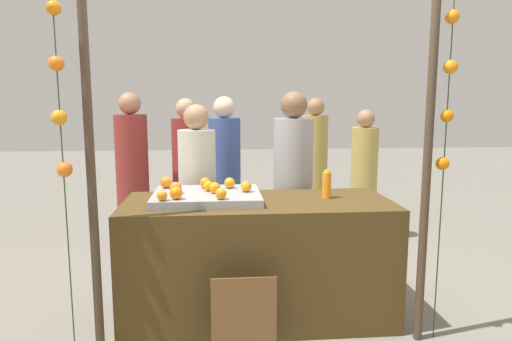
% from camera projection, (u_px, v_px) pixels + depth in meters
% --- Properties ---
extents(ground_plane, '(24.00, 24.00, 0.00)m').
position_uv_depth(ground_plane, '(258.00, 315.00, 3.47)').
color(ground_plane, gray).
extents(stall_counter, '(1.95, 0.82, 0.89)m').
position_uv_depth(stall_counter, '(258.00, 259.00, 3.40)').
color(stall_counter, '#4C3819').
rests_on(stall_counter, ground_plane).
extents(orange_tray, '(0.77, 0.62, 0.06)m').
position_uv_depth(orange_tray, '(207.00, 196.00, 3.33)').
color(orange_tray, '#9EA0A5').
rests_on(orange_tray, stall_counter).
extents(orange_0, '(0.09, 0.09, 0.09)m').
position_uv_depth(orange_0, '(166.00, 182.00, 3.49)').
color(orange_0, orange).
rests_on(orange_0, orange_tray).
extents(orange_1, '(0.09, 0.09, 0.09)m').
position_uv_depth(orange_1, '(176.00, 193.00, 3.09)').
color(orange_1, orange).
rests_on(orange_1, orange_tray).
extents(orange_2, '(0.08, 0.08, 0.08)m').
position_uv_depth(orange_2, '(221.00, 194.00, 3.09)').
color(orange_2, orange).
rests_on(orange_2, orange_tray).
extents(orange_3, '(0.08, 0.08, 0.08)m').
position_uv_depth(orange_3, '(205.00, 183.00, 3.48)').
color(orange_3, orange).
rests_on(orange_3, orange_tray).
extents(orange_4, '(0.08, 0.08, 0.08)m').
position_uv_depth(orange_4, '(208.00, 186.00, 3.37)').
color(orange_4, orange).
rests_on(orange_4, orange_tray).
extents(orange_5, '(0.08, 0.08, 0.08)m').
position_uv_depth(orange_5, '(246.00, 187.00, 3.34)').
color(orange_5, orange).
rests_on(orange_5, orange_tray).
extents(orange_6, '(0.08, 0.08, 0.08)m').
position_uv_depth(orange_6, '(230.00, 183.00, 3.49)').
color(orange_6, orange).
rests_on(orange_6, orange_tray).
extents(orange_7, '(0.09, 0.09, 0.09)m').
position_uv_depth(orange_7, '(176.00, 188.00, 3.27)').
color(orange_7, orange).
rests_on(orange_7, orange_tray).
extents(orange_8, '(0.07, 0.07, 0.07)m').
position_uv_depth(orange_8, '(162.00, 196.00, 3.04)').
color(orange_8, orange).
rests_on(orange_8, orange_tray).
extents(orange_9, '(0.08, 0.08, 0.08)m').
position_uv_depth(orange_9, '(215.00, 188.00, 3.29)').
color(orange_9, orange).
rests_on(orange_9, orange_tray).
extents(juice_bottle, '(0.07, 0.07, 0.21)m').
position_uv_depth(juice_bottle, '(327.00, 185.00, 3.40)').
color(juice_bottle, orange).
rests_on(juice_bottle, stall_counter).
extents(chalkboard_sign, '(0.40, 0.03, 0.56)m').
position_uv_depth(chalkboard_sign, '(244.00, 321.00, 2.80)').
color(chalkboard_sign, brown).
rests_on(chalkboard_sign, ground_plane).
extents(vendor_left, '(0.32, 0.32, 1.58)m').
position_uv_depth(vendor_left, '(198.00, 203.00, 3.92)').
color(vendor_left, beige).
rests_on(vendor_left, ground_plane).
extents(vendor_right, '(0.34, 0.34, 1.69)m').
position_uv_depth(vendor_right, '(293.00, 196.00, 3.97)').
color(vendor_right, '#99999E').
rests_on(vendor_right, ground_plane).
extents(crowd_person_0, '(0.34, 0.34, 1.70)m').
position_uv_depth(crowd_person_0, '(133.00, 179.00, 4.84)').
color(crowd_person_0, maroon).
rests_on(crowd_person_0, ground_plane).
extents(crowd_person_1, '(0.30, 0.30, 1.52)m').
position_uv_depth(crowd_person_1, '(364.00, 180.00, 5.28)').
color(crowd_person_1, tan).
rests_on(crowd_person_1, ground_plane).
extents(crowd_person_2, '(0.33, 0.33, 1.64)m').
position_uv_depth(crowd_person_2, '(187.00, 176.00, 5.16)').
color(crowd_person_2, maroon).
rests_on(crowd_person_2, ground_plane).
extents(crowd_person_3, '(0.33, 0.33, 1.65)m').
position_uv_depth(crowd_person_3, '(315.00, 166.00, 5.92)').
color(crowd_person_3, tan).
rests_on(crowd_person_3, ground_plane).
extents(crowd_person_4, '(0.33, 0.33, 1.66)m').
position_uv_depth(crowd_person_4, '(225.00, 181.00, 4.80)').
color(crowd_person_4, '#384C8C').
rests_on(crowd_person_4, ground_plane).
extents(canopy_post_left, '(0.06, 0.06, 2.35)m').
position_uv_depth(canopy_post_left, '(91.00, 174.00, 2.76)').
color(canopy_post_left, '#473828').
rests_on(canopy_post_left, ground_plane).
extents(canopy_post_right, '(0.06, 0.06, 2.35)m').
position_uv_depth(canopy_post_right, '(427.00, 169.00, 2.94)').
color(canopy_post_right, '#473828').
rests_on(canopy_post_right, ground_plane).
extents(garland_strand_left, '(0.10, 0.10, 2.23)m').
position_uv_depth(garland_strand_left, '(59.00, 101.00, 2.63)').
color(garland_strand_left, '#2D4C23').
rests_on(garland_strand_left, ground_plane).
extents(garland_strand_right, '(0.10, 0.11, 2.23)m').
position_uv_depth(garland_strand_right, '(448.00, 93.00, 2.89)').
color(garland_strand_right, '#2D4C23').
rests_on(garland_strand_right, ground_plane).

